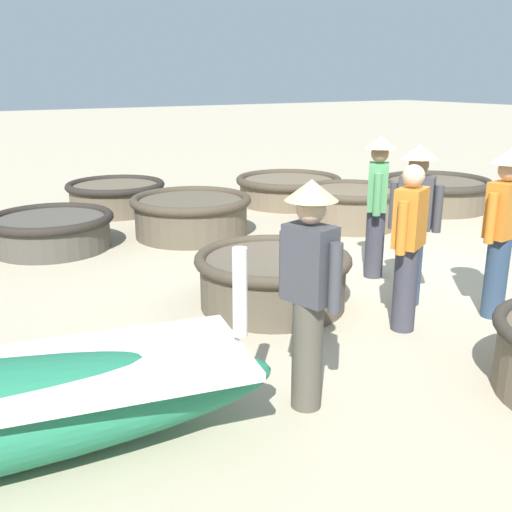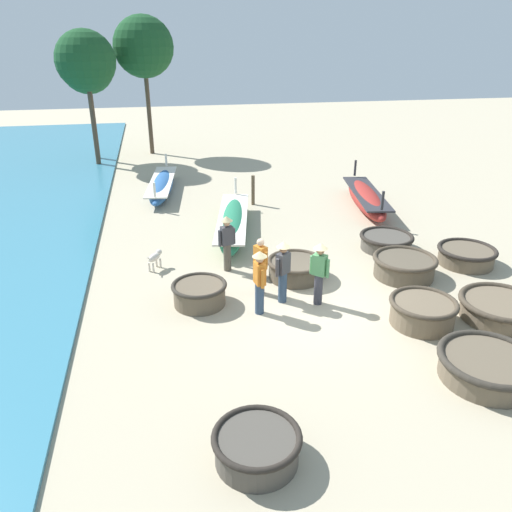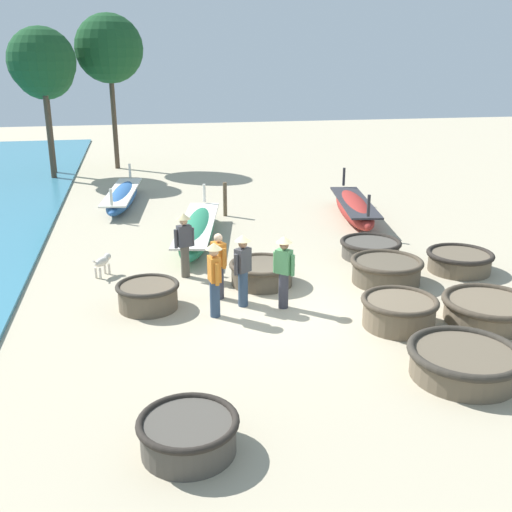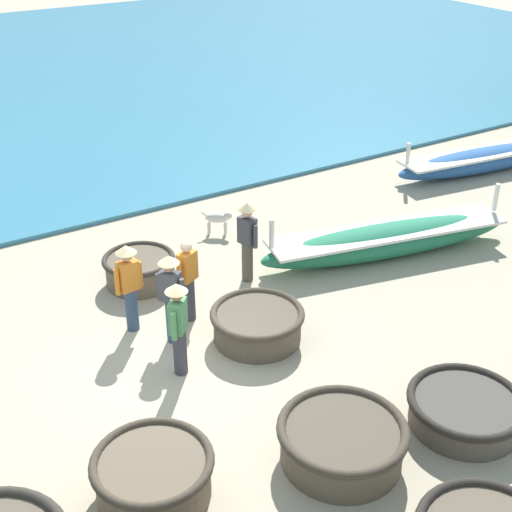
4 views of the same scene
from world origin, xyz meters
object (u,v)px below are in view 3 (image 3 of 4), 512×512
(long_boat_white_hull, at_px, (122,196))
(fisherman_hauling, at_px, (284,267))
(coracle_nearest, at_px, (464,361))
(tree_right_mid, at_px, (44,70))
(coracle_tilted, at_px, (459,260))
(fisherman_standing_left, at_px, (214,275))
(coracle_weathered, at_px, (188,433))
(coracle_far_right, at_px, (148,295))
(mooring_post_inland, at_px, (225,199))
(coracle_front_right, at_px, (262,272))
(fisherman_standing_right, at_px, (184,241))
(coracle_upturned, at_px, (489,309))
(coracle_front_left, at_px, (370,248))
(fisherman_by_coracle, at_px, (243,266))
(long_boat_ochre_hull, at_px, (354,208))
(dog, at_px, (103,262))
(long_boat_blue_hull, at_px, (197,230))
(fisherman_crouching, at_px, (219,264))
(coracle_center, at_px, (386,270))
(coracle_far_left, at_px, (399,311))
(tree_leftmost, at_px, (109,49))
(tree_rightmost, at_px, (42,62))

(long_boat_white_hull, height_order, fisherman_hauling, fisherman_hauling)
(coracle_nearest, distance_m, tree_right_mid, 23.79)
(coracle_tilted, bearing_deg, fisherman_standing_left, -166.39)
(coracle_weathered, bearing_deg, coracle_far_right, 94.39)
(coracle_nearest, bearing_deg, mooring_post_inland, 101.40)
(coracle_front_right, height_order, fisherman_standing_right, fisherman_standing_right)
(coracle_upturned, height_order, coracle_front_left, coracle_upturned)
(coracle_weathered, distance_m, coracle_front_right, 6.74)
(fisherman_by_coracle, relative_size, mooring_post_inland, 1.39)
(coracle_nearest, height_order, long_boat_ochre_hull, long_boat_ochre_hull)
(coracle_upturned, height_order, coracle_tilted, coracle_tilted)
(mooring_post_inland, bearing_deg, dog, -126.20)
(coracle_nearest, relative_size, tree_right_mid, 0.32)
(coracle_nearest, height_order, long_boat_blue_hull, long_boat_blue_hull)
(fisherman_crouching, bearing_deg, mooring_post_inland, 80.37)
(coracle_center, xyz_separation_m, coracle_nearest, (-0.52, -4.63, -0.03))
(coracle_tilted, xyz_separation_m, coracle_nearest, (-2.74, -5.04, 0.01))
(coracle_far_left, bearing_deg, mooring_post_inland, 102.53)
(fisherman_hauling, bearing_deg, fisherman_crouching, 148.13)
(coracle_front_left, distance_m, tree_leftmost, 18.33)
(coracle_nearest, bearing_deg, coracle_front_right, 116.12)
(coracle_tilted, distance_m, fisherman_by_coracle, 6.11)
(fisherman_crouching, bearing_deg, coracle_upturned, -23.82)
(coracle_far_right, bearing_deg, tree_leftmost, 93.11)
(long_boat_ochre_hull, bearing_deg, coracle_front_right, -128.72)
(coracle_nearest, relative_size, fisherman_hauling, 1.19)
(coracle_weathered, relative_size, long_boat_ochre_hull, 0.28)
(long_boat_blue_hull, distance_m, fisherman_crouching, 4.65)
(long_boat_ochre_hull, height_order, dog, long_boat_ochre_hull)
(tree_leftmost, bearing_deg, long_boat_ochre_hull, -55.33)
(coracle_center, bearing_deg, long_boat_white_hull, 123.74)
(fisherman_by_coracle, relative_size, tree_leftmost, 0.23)
(long_boat_blue_hull, bearing_deg, mooring_post_inland, 66.11)
(fisherman_standing_left, relative_size, tree_right_mid, 0.27)
(coracle_tilted, bearing_deg, mooring_post_inland, 126.68)
(fisherman_standing_left, distance_m, fisherman_standing_right, 2.63)
(coracle_upturned, xyz_separation_m, fisherman_crouching, (-5.43, 2.40, 0.55))
(coracle_front_right, height_order, fisherman_by_coracle, fisherman_by_coracle)
(coracle_nearest, xyz_separation_m, tree_leftmost, (-6.32, 22.54, 5.42))
(coracle_far_right, height_order, fisherman_hauling, fisherman_hauling)
(coracle_front_right, height_order, fisherman_standing_left, fisherman_standing_left)
(tree_rightmost, bearing_deg, coracle_far_right, -76.55)
(coracle_far_left, bearing_deg, coracle_tilted, 43.81)
(coracle_upturned, distance_m, coracle_front_left, 4.64)
(coracle_far_left, relative_size, fisherman_standing_right, 0.96)
(coracle_upturned, bearing_deg, coracle_center, 115.00)
(coracle_center, xyz_separation_m, tree_leftmost, (-6.85, 17.91, 5.39))
(tree_leftmost, bearing_deg, coracle_far_left, -73.36)
(coracle_weathered, distance_m, fisherman_crouching, 5.74)
(fisherman_standing_left, relative_size, fisherman_by_coracle, 1.00)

